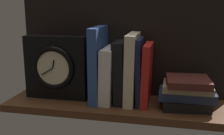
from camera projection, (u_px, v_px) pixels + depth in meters
ground_plane at (117, 106)px, 98.08cm from camera, size 77.26×22.36×2.50cm
back_panel at (123, 42)px, 103.40cm from camera, size 77.26×1.20×39.21cm
book_blue_modern at (99, 64)px, 97.91cm from camera, size 3.25×16.59×25.97cm
book_white_catcher at (109, 74)px, 97.89cm from camera, size 4.66×15.69×19.09cm
book_black_skeptic at (121, 72)px, 96.75cm from camera, size 4.60×13.10×21.43cm
book_cream_twain at (132, 69)px, 95.67cm from camera, size 3.65×15.32×23.98cm
book_navy_bierce at (140, 71)px, 95.26cm from camera, size 2.37×13.01×22.46cm
book_red_requiem at (147, 74)px, 94.96cm from camera, size 2.87×15.04×20.72cm
framed_clock at (56, 67)px, 100.32cm from camera, size 22.59×7.15×22.59cm
book_stack_side at (187, 93)px, 91.15cm from camera, size 18.01×14.09×10.44cm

